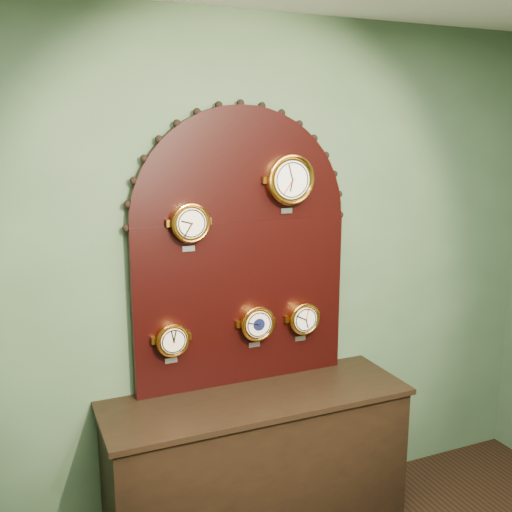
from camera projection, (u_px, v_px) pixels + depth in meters
name	position (u px, v px, depth m)	size (l,w,h in m)	color
wall_back	(238.00, 279.00, 3.24)	(4.00, 4.00, 0.00)	#435F41
shop_counter	(257.00, 469.00, 3.20)	(1.60, 0.50, 0.80)	black
display_board	(241.00, 240.00, 3.14)	(1.26, 0.06, 1.53)	black
roman_clock	(190.00, 223.00, 2.94)	(0.20, 0.08, 0.25)	orange
arabic_clock	(290.00, 180.00, 3.11)	(0.27, 0.08, 0.32)	orange
hygrometer	(172.00, 339.00, 3.03)	(0.18, 0.08, 0.23)	orange
barometer	(257.00, 323.00, 3.20)	(0.20, 0.08, 0.25)	orange
tide_clock	(303.00, 318.00, 3.31)	(0.19, 0.08, 0.24)	orange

